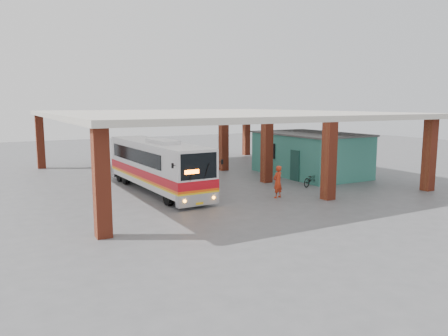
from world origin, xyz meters
TOP-DOWN VIEW (x-y plane):
  - ground at (0.00, 0.00)m, footprint 90.00×90.00m
  - brick_columns at (1.43, 5.00)m, footprint 20.10×21.60m
  - canopy_roof at (0.50, 6.50)m, footprint 21.00×23.00m
  - shop_building at (7.49, 4.00)m, footprint 5.20×8.20m
  - coach_bus at (-4.43, 3.65)m, footprint 2.71×10.98m
  - motorcycle at (4.70, 0.42)m, footprint 1.90×1.20m
  - pedestrian at (0.79, -1.35)m, footprint 0.76×0.61m
  - red_chair at (4.57, 5.42)m, footprint 0.47×0.47m

SIDE VIEW (x-z plane):
  - ground at x=0.00m, z-range 0.00..0.00m
  - red_chair at x=4.57m, z-range -0.03..0.76m
  - motorcycle at x=4.70m, z-range 0.00..0.94m
  - pedestrian at x=0.79m, z-range 0.00..1.81m
  - shop_building at x=7.49m, z-range 0.01..3.12m
  - coach_bus at x=-4.43m, z-range -0.01..3.16m
  - brick_columns at x=1.43m, z-range 0.00..4.35m
  - canopy_roof at x=0.50m, z-range 4.35..4.65m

